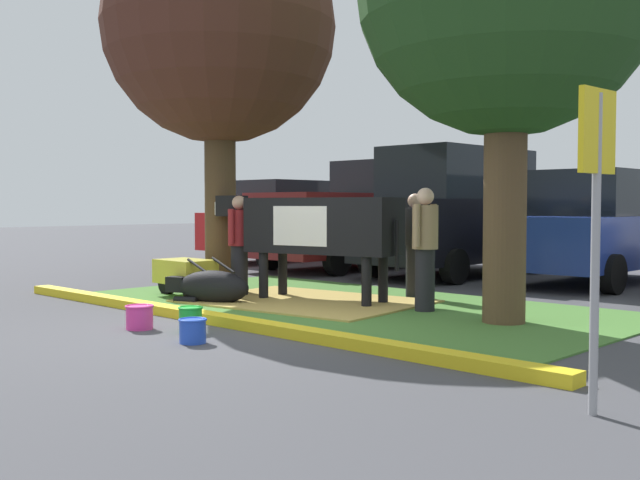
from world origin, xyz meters
TOP-DOWN VIEW (x-y plane):
  - ground_plane at (0.00, 0.00)m, footprint 80.00×80.00m
  - grass_island at (-0.48, 2.12)m, footprint 7.83×4.24m
  - curb_yellow at (-0.48, -0.14)m, footprint 9.03×0.24m
  - hay_bedding at (-1.03, 1.91)m, footprint 3.48×2.78m
  - shade_tree_left at (-2.94, 1.88)m, footprint 3.69×3.69m
  - cow_holstein at (-1.00, 2.09)m, footprint 3.09×1.16m
  - calf_lying at (-1.96, 0.93)m, footprint 1.32×0.87m
  - person_handler at (0.74, 2.36)m, footprint 0.34×0.53m
  - person_visitor_near at (-0.25, 3.44)m, footprint 0.45×0.35m
  - person_visitor_far at (-2.24, 1.69)m, footprint 0.34×0.51m
  - wheelbarrow at (-2.85, 1.10)m, footprint 1.60×0.61m
  - parking_sign at (4.43, -0.78)m, footprint 0.06×0.44m
  - bucket_pink at (-0.79, -0.99)m, footprint 0.33×0.33m
  - bucket_green at (-0.19, -0.72)m, footprint 0.28×0.28m
  - bucket_blue at (0.35, -1.08)m, footprint 0.29×0.29m
  - sedan_red at (-7.30, 7.45)m, footprint 2.02×4.40m
  - pickup_truck_maroon at (-4.52, 7.11)m, footprint 2.22×5.40m
  - suv_black at (-1.87, 7.01)m, footprint 2.12×4.60m
  - sedan_blue at (0.78, 7.47)m, footprint 2.02×4.40m

SIDE VIEW (x-z plane):
  - ground_plane at x=0.00m, z-range 0.00..0.00m
  - grass_island at x=-0.48m, z-range 0.00..0.02m
  - hay_bedding at x=-1.03m, z-range 0.01..0.04m
  - curb_yellow at x=-0.48m, z-range 0.00..0.12m
  - bucket_blue at x=0.35m, z-range 0.01..0.26m
  - bucket_pink at x=-0.79m, z-range 0.01..0.28m
  - bucket_green at x=-0.19m, z-range 0.01..0.30m
  - calf_lying at x=-1.96m, z-range 0.00..0.48m
  - wheelbarrow at x=-2.85m, z-range 0.07..0.70m
  - person_visitor_far at x=-2.24m, z-range 0.05..1.61m
  - person_visitor_near at x=-0.25m, z-range 0.06..1.64m
  - person_handler at x=0.74m, z-range 0.06..1.70m
  - sedan_red at x=-7.30m, z-range -0.03..1.99m
  - sedan_blue at x=0.78m, z-range -0.03..1.99m
  - cow_holstein at x=-1.00m, z-range 0.32..1.88m
  - pickup_truck_maroon at x=-4.52m, z-range -0.10..2.32m
  - suv_black at x=-1.87m, z-range 0.01..2.53m
  - parking_sign at x=4.43m, z-range 0.45..2.63m
  - shade_tree_left at x=-2.94m, z-range 1.16..7.24m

